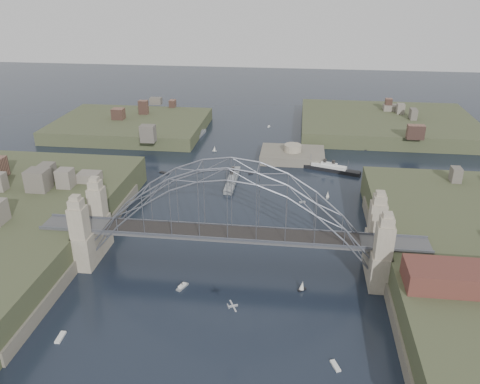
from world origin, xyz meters
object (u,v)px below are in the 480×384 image
at_px(fort_island, 292,160).
at_px(naval_cruiser_near, 232,179).
at_px(naval_cruiser_far, 199,135).
at_px(ocean_liner, 329,168).
at_px(wharf_shed, 462,278).
at_px(bridge, 229,217).

xyz_separation_m(fort_island, naval_cruiser_near, (-18.07, -22.77, 1.28)).
xyz_separation_m(naval_cruiser_far, ocean_liner, (50.01, -30.23, 0.02)).
bearing_deg(ocean_liner, wharf_shed, -75.15).
height_order(wharf_shed, naval_cruiser_near, wharf_shed).
bearing_deg(fort_island, naval_cruiser_far, 151.06).
bearing_deg(ocean_liner, bridge, -111.74).
height_order(bridge, naval_cruiser_far, bridge).
height_order(bridge, ocean_liner, bridge).
bearing_deg(naval_cruiser_far, naval_cruiser_near, -65.67).
xyz_separation_m(wharf_shed, naval_cruiser_near, (-50.07, 61.23, -9.06)).
bearing_deg(bridge, naval_cruiser_near, 97.32).
xyz_separation_m(fort_island, wharf_shed, (32.00, -84.00, 10.34)).
xyz_separation_m(bridge, naval_cruiser_far, (-25.81, 90.91, -11.54)).
distance_m(bridge, wharf_shed, 46.23).
height_order(wharf_shed, ocean_liner, wharf_shed).
bearing_deg(wharf_shed, naval_cruiser_far, 123.64).
xyz_separation_m(wharf_shed, ocean_liner, (-19.81, 74.68, -9.20)).
bearing_deg(fort_island, bridge, -99.73).
distance_m(wharf_shed, naval_cruiser_far, 126.35).
bearing_deg(ocean_liner, naval_cruiser_near, -156.04).
bearing_deg(naval_cruiser_far, bridge, -74.15).
bearing_deg(fort_island, wharf_shed, -69.15).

